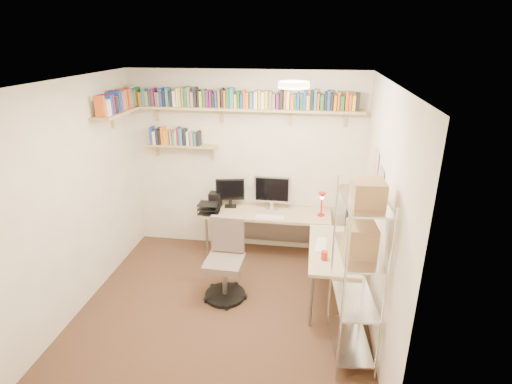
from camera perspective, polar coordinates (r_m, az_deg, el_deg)
ground at (r=4.77m, az=-4.55°, el=-15.96°), size 3.20×3.20×0.00m
room_shell at (r=4.03m, az=-5.12°, el=1.85°), size 3.24×3.04×2.52m
wall_shelves at (r=5.23m, az=-6.79°, el=11.80°), size 3.12×1.09×0.80m
corner_desk at (r=5.21m, az=2.74°, el=-4.08°), size 2.03×1.71×1.14m
office_chair at (r=4.74m, az=-4.38°, el=-10.36°), size 0.50×0.51×0.96m
wire_rack at (r=3.59m, az=14.75°, el=-7.03°), size 0.42×0.76×1.81m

